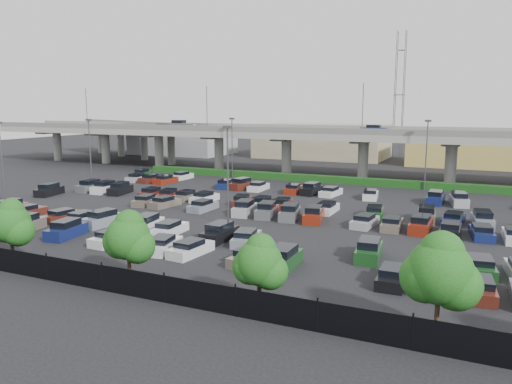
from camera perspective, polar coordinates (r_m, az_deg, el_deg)
ground at (r=59.01m, az=0.42°, el=-2.18°), size 280.00×280.00×0.00m
overpass at (r=88.17m, az=8.90°, el=6.23°), size 150.00×13.00×15.80m
on_ramp at (r=122.18m, az=-13.85°, el=6.96°), size 50.93×30.13×8.80m
hedge at (r=82.03m, az=7.59°, el=1.50°), size 66.00×1.60×1.10m
fence at (r=36.02m, az=-18.45°, el=-9.05°), size 70.00×0.10×2.00m
tree_row at (r=35.85m, az=-16.18°, el=-4.66°), size 65.07×3.66×5.94m
parked_cars at (r=55.75m, az=-1.50°, el=-2.24°), size 62.98×41.65×1.67m
light_poles at (r=61.61m, az=-2.32°, el=4.19°), size 66.90×48.38×10.30m
distant_buildings at (r=115.36m, az=18.99°, el=5.02°), size 138.00×24.00×9.00m
comm_tower at (r=128.25m, az=16.07°, el=10.90°), size 2.40×2.40×30.00m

